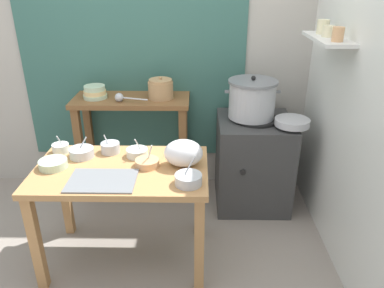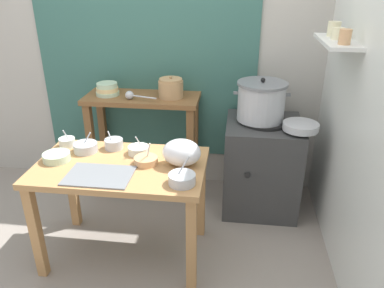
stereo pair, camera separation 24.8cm
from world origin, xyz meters
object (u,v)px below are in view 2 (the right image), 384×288
object	(u,v)px
prep_table	(122,179)
prep_bowl_3	(67,142)
prep_bowl_2	(57,157)
prep_bowl_1	(139,150)
serving_tray	(99,176)
plastic_bag	(182,153)
prep_bowl_0	(114,143)
prep_bowl_5	(86,147)
ladle	(131,95)
wide_pan	(301,126)
steamer_pot	(261,101)
clay_pot	(171,88)
prep_bowl_6	(146,160)
stove_block	(261,165)
back_shelf_table	(143,121)
prep_bowl_4	(182,179)
bowl_stack_enamel	(107,89)

from	to	relation	value
prep_table	prep_bowl_3	bearing A→B (deg)	154.49
prep_bowl_2	prep_bowl_3	world-z (taller)	prep_bowl_3
prep_bowl_1	prep_bowl_3	size ratio (longest dim) A/B	1.07
serving_tray	prep_bowl_3	bearing A→B (deg)	134.04
plastic_bag	prep_bowl_0	distance (m)	0.54
prep_table	prep_bowl_5	size ratio (longest dim) A/B	6.76
ladle	wide_pan	world-z (taller)	ladle
serving_tray	prep_bowl_2	size ratio (longest dim) A/B	2.26
steamer_pot	prep_bowl_3	xyz separation A→B (m)	(-1.37, -0.55, -0.18)
prep_table	prep_bowl_1	world-z (taller)	prep_bowl_1
clay_pot	prep_bowl_6	xyz separation A→B (m)	(-0.02, -0.85, -0.23)
prep_bowl_2	prep_bowl_0	bearing A→B (deg)	35.50
stove_block	plastic_bag	size ratio (longest dim) A/B	3.17
back_shelf_table	prep_bowl_1	xyz separation A→B (m)	(0.15, -0.71, 0.07)
wide_pan	ladle	bearing A→B (deg)	172.06
back_shelf_table	stove_block	world-z (taller)	back_shelf_table
clay_pot	prep_bowl_4	world-z (taller)	clay_pot
serving_tray	prep_bowl_3	distance (m)	0.54
prep_bowl_5	prep_bowl_4	bearing A→B (deg)	-25.53
ladle	prep_bowl_0	size ratio (longest dim) A/B	2.11
ladle	prep_bowl_3	world-z (taller)	ladle
ladle	wide_pan	size ratio (longest dim) A/B	1.02
stove_block	plastic_bag	xyz separation A→B (m)	(-0.56, -0.71, 0.42)
ladle	prep_bowl_0	distance (m)	0.58
steamer_pot	prep_bowl_0	size ratio (longest dim) A/B	3.40
prep_bowl_1	clay_pot	bearing A→B (deg)	81.81
prep_bowl_5	prep_bowl_0	bearing A→B (deg)	21.95
bowl_stack_enamel	prep_bowl_6	world-z (taller)	bowl_stack_enamel
prep_table	stove_block	xyz separation A→B (m)	(0.96, 0.74, -0.23)
steamer_pot	prep_bowl_6	bearing A→B (deg)	-135.45
back_shelf_table	serving_tray	world-z (taller)	back_shelf_table
steamer_pot	bowl_stack_enamel	bearing A→B (deg)	175.32
ladle	prep_bowl_1	world-z (taller)	ladle
prep_bowl_3	prep_bowl_5	size ratio (longest dim) A/B	0.84
stove_block	serving_tray	distance (m)	1.42
serving_tray	prep_bowl_4	world-z (taller)	prep_bowl_4
back_shelf_table	wide_pan	bearing A→B (deg)	-12.62
wide_pan	prep_bowl_5	bearing A→B (deg)	-163.70
prep_table	prep_bowl_5	bearing A→B (deg)	152.38
stove_block	serving_tray	size ratio (longest dim) A/B	1.95
ladle	prep_bowl_4	distance (m)	1.14
wide_pan	prep_bowl_5	world-z (taller)	prep_bowl_5
prep_bowl_6	steamer_pot	bearing A→B (deg)	44.55
prep_bowl_3	clay_pot	bearing A→B (deg)	46.09
prep_table	wide_pan	bearing A→B (deg)	26.03
prep_bowl_1	prep_bowl_3	world-z (taller)	prep_bowl_1
prep_table	prep_bowl_6	bearing A→B (deg)	8.96
serving_tray	prep_bowl_4	bearing A→B (deg)	-2.67
steamer_pot	ladle	world-z (taller)	steamer_pot
ladle	wide_pan	distance (m)	1.36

